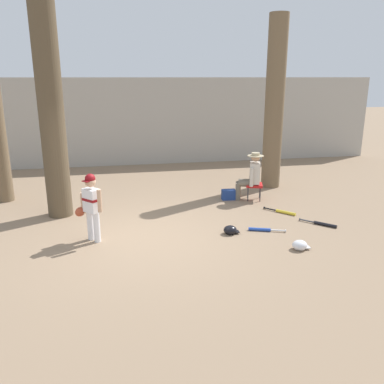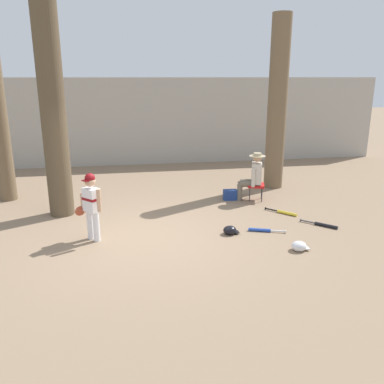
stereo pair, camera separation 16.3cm
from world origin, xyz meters
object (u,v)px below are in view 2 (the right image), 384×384
Objects in this scene: bat_blue_youth at (262,230)px; batting_helmet_white at (299,246)px; young_ballplayer at (91,203)px; handbag_beside_stool at (230,195)px; bat_yellow_trainer at (284,213)px; batting_helmet_black at (230,230)px; tree_behind_spectator at (277,114)px; bat_black_composite at (323,225)px; tree_near_player at (52,105)px; folding_stool at (256,186)px; seated_spectator at (253,175)px.

batting_helmet_white reaches higher than bat_blue_youth.
young_ballplayer is 3.84× the size of handbag_beside_stool.
bat_yellow_trainer is 2.01× the size of batting_helmet_black.
bat_black_composite is at bearing -91.82° from tree_behind_spectator.
bat_black_composite is at bearing -56.41° from handbag_beside_stool.
young_ballplayer is at bearing -147.80° from handbag_beside_stool.
batting_helmet_white is at bearing -104.74° from tree_behind_spectator.
tree_near_player is at bearing 115.31° from young_ballplayer.
bat_yellow_trainer is at bearing 119.14° from bat_black_composite.
bat_black_composite is (-0.10, -3.16, -2.00)m from tree_behind_spectator.
bat_blue_youth is (-0.56, -2.09, -0.33)m from folding_stool.
seated_spectator is 1.96× the size of bat_black_composite.
bat_black_composite is (0.88, -2.06, -0.61)m from seated_spectator.
bat_yellow_trainer is (0.86, 0.95, 0.00)m from bat_blue_youth.
bat_yellow_trainer is 1.03× the size of bat_black_composite.
handbag_beside_stool is 0.55× the size of bat_black_composite.
folding_stool reaches higher than bat_black_composite.
seated_spectator is 1.38m from bat_yellow_trainer.
batting_helmet_black reaches higher than bat_blue_youth.
young_ballplayer is at bearing 178.81° from bat_black_composite.
young_ballplayer is 3.88m from handbag_beside_stool.
young_ballplayer reaches higher than batting_helmet_black.
tree_behind_spectator is 3.92× the size of seated_spectator.
bat_black_composite is (1.34, 0.07, 0.00)m from bat_blue_youth.
handbag_beside_stool is (4.02, 0.39, -2.29)m from tree_near_player.
young_ballplayer is 4.15× the size of batting_helmet_black.
tree_near_player is 1.18× the size of tree_behind_spectator.
bat_blue_youth is at bearing -177.08° from bat_black_composite.
batting_helmet_black is (3.42, -1.82, -2.34)m from tree_near_player.
young_ballplayer is 4.35m from folding_stool.
tree_near_player is 4.25× the size of young_ballplayer.
tree_near_player reaches higher than bat_blue_youth.
tree_near_player is 8.76× the size of bat_yellow_trainer.
seated_spectator is 0.75m from handbag_beside_stool.
batting_helmet_black is at bearing 136.66° from batting_helmet_white.
bat_black_composite is at bearing 2.92° from bat_blue_youth.
bat_black_composite is (0.79, -2.03, -0.33)m from folding_stool.
young_ballplayer is 4.04× the size of batting_helmet_white.
bat_blue_youth is at bearing -2.85° from young_ballplayer.
bat_yellow_trainer is at bearing -53.57° from handbag_beside_stool.
tree_near_player is 17.17× the size of batting_helmet_white.
young_ballplayer reaches higher than bat_blue_youth.
tree_behind_spectator is 4.76m from batting_helmet_white.
bat_blue_youth is at bearing -88.03° from handbag_beside_stool.
young_ballplayer is at bearing -153.54° from folding_stool.
tree_near_player reaches higher than tree_behind_spectator.
handbag_beside_stool is at bearing 74.83° from batting_helmet_black.
folding_stool reaches higher than batting_helmet_black.
young_ballplayer is 4.31m from bat_yellow_trainer.
tree_behind_spectator is 6.53× the size of bat_blue_youth.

